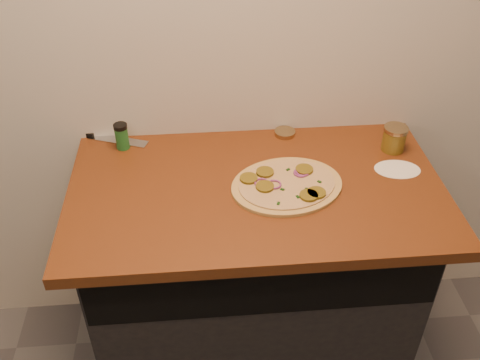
{
  "coord_description": "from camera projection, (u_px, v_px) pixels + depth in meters",
  "views": [
    {
      "loc": [
        -0.17,
        0.09,
        1.95
      ],
      "look_at": [
        -0.06,
        1.39,
        0.95
      ],
      "focal_mm": 40.0,
      "sensor_mm": 36.0,
      "label": 1
    }
  ],
  "objects": [
    {
      "name": "cabinet",
      "position": [
        253.0,
        278.0,
        2.02
      ],
      "size": [
        1.1,
        0.6,
        0.86
      ],
      "primitive_type": "cube",
      "color": "black",
      "rests_on": "ground"
    },
    {
      "name": "countertop",
      "position": [
        256.0,
        190.0,
        1.72
      ],
      "size": [
        1.2,
        0.7,
        0.04
      ],
      "primitive_type": "cube",
      "color": "#632D12",
      "rests_on": "cabinet"
    },
    {
      "name": "pizza",
      "position": [
        287.0,
        185.0,
        1.7
      ],
      "size": [
        0.43,
        0.43,
        0.02
      ],
      "color": "tan",
      "rests_on": "countertop"
    },
    {
      "name": "chefs_knife",
      "position": [
        97.0,
        136.0,
        1.93
      ],
      "size": [
        0.32,
        0.14,
        0.02
      ],
      "color": "#B7BAC1",
      "rests_on": "countertop"
    },
    {
      "name": "mason_jar_lid",
      "position": [
        285.0,
        133.0,
        1.94
      ],
      "size": [
        0.09,
        0.09,
        0.02
      ],
      "primitive_type": "cylinder",
      "rotation": [
        0.0,
        0.0,
        0.21
      ],
      "color": "#A1875D",
      "rests_on": "countertop"
    },
    {
      "name": "salsa_jar",
      "position": [
        394.0,
        138.0,
        1.84
      ],
      "size": [
        0.08,
        0.08,
        0.09
      ],
      "color": "maroon",
      "rests_on": "countertop"
    },
    {
      "name": "spice_shaker",
      "position": [
        122.0,
        136.0,
        1.85
      ],
      "size": [
        0.05,
        0.05,
        0.09
      ],
      "color": "#1F6227",
      "rests_on": "countertop"
    },
    {
      "name": "flour_spill",
      "position": [
        397.0,
        169.0,
        1.77
      ],
      "size": [
        0.17,
        0.17,
        0.0
      ],
      "primitive_type": "cylinder",
      "rotation": [
        0.0,
        0.0,
        -0.11
      ],
      "color": "silver",
      "rests_on": "countertop"
    }
  ]
}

